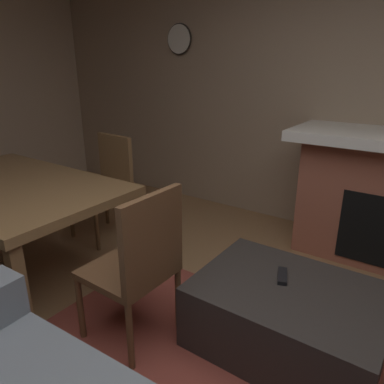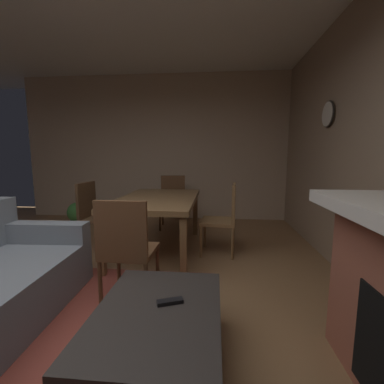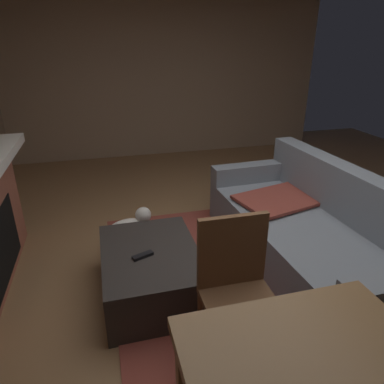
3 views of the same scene
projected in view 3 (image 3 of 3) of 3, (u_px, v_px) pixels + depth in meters
floor at (247, 279)px, 2.99m from camera, size 9.22×9.22×0.00m
wall_left at (161, 69)px, 5.82m from camera, size 0.12×5.60×2.89m
area_rug at (233, 277)px, 3.00m from camera, size 2.60×2.00×0.01m
couch at (312, 233)px, 3.11m from camera, size 2.30×1.07×0.87m
ottoman_coffee_table at (151, 272)px, 2.76m from camera, size 1.00×0.74×0.39m
tv_remote at (143, 256)px, 2.60m from camera, size 0.10×0.17×0.02m
dining_chair_west at (237, 283)px, 2.11m from camera, size 0.45×0.45×0.93m
small_dog at (130, 227)px, 3.46m from camera, size 0.31×0.48×0.30m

